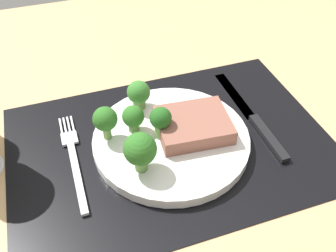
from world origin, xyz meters
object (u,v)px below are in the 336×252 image
object	(u,v)px
steak	(193,125)
fork	(74,159)
plate	(171,140)
knife	(254,119)

from	to	relation	value
steak	fork	bearing A→B (deg)	175.44
plate	fork	xyz separation A→B (cm)	(-14.41, 1.42, -0.55)
fork	plate	bearing A→B (deg)	-7.51
fork	knife	distance (cm)	28.82
fork	knife	world-z (taller)	knife
fork	knife	bearing A→B (deg)	-3.65
steak	knife	xyz separation A→B (cm)	(10.93, 0.53, -2.51)
plate	knife	xyz separation A→B (cm)	(14.39, 0.53, -0.50)
steak	fork	world-z (taller)	steak
steak	knife	size ratio (longest dim) A/B	0.46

